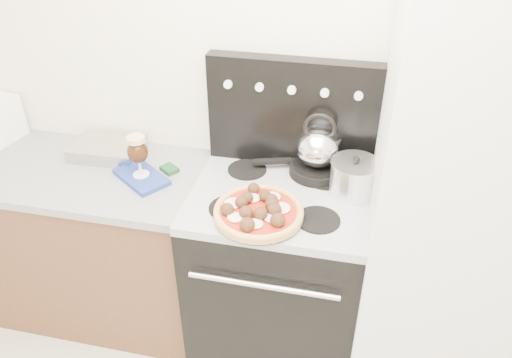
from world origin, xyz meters
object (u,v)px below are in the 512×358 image
(stove_body, at_px, (277,274))
(pizza_pan, at_px, (259,216))
(base_cabinet, at_px, (72,240))
(beer_glass, at_px, (138,156))
(pizza, at_px, (259,210))
(skillet, at_px, (316,169))
(oven_mitt, at_px, (142,177))
(stock_pot, at_px, (354,179))
(tea_kettle, at_px, (318,144))
(fridge, at_px, (453,213))

(stove_body, relative_size, pizza_pan, 2.57)
(base_cabinet, height_order, beer_glass, beer_glass)
(pizza, height_order, skillet, pizza)
(stove_body, relative_size, oven_mitt, 3.34)
(base_cabinet, xyz_separation_m, beer_glass, (0.47, -0.02, 0.59))
(pizza_pan, relative_size, pizza, 0.96)
(oven_mitt, relative_size, stock_pot, 1.32)
(base_cabinet, relative_size, stock_pot, 7.27)
(stove_body, height_order, tea_kettle, tea_kettle)
(base_cabinet, height_order, tea_kettle, tea_kettle)
(beer_glass, height_order, skillet, beer_glass)
(beer_glass, height_order, tea_kettle, tea_kettle)
(fridge, height_order, beer_glass, fridge)
(pizza, bearing_deg, fridge, 11.88)
(beer_glass, bearing_deg, oven_mitt, 0.00)
(oven_mitt, xyz_separation_m, beer_glass, (0.00, 0.00, 0.11))
(oven_mitt, bearing_deg, tea_kettle, 13.60)
(base_cabinet, distance_m, pizza, 1.19)
(pizza_pan, relative_size, tea_kettle, 1.59)
(oven_mitt, relative_size, pizza_pan, 0.77)
(stove_body, distance_m, beer_glass, 0.86)
(base_cabinet, relative_size, oven_mitt, 5.51)
(base_cabinet, distance_m, fridge, 1.88)
(stove_body, bearing_deg, pizza_pan, -106.53)
(pizza, bearing_deg, pizza_pan, 0.00)
(fridge, height_order, oven_mitt, fridge)
(stove_body, distance_m, pizza, 0.55)
(stove_body, bearing_deg, base_cabinet, 178.70)
(pizza, xyz_separation_m, tea_kettle, (0.19, 0.37, 0.12))
(base_cabinet, height_order, pizza_pan, pizza_pan)
(pizza_pan, bearing_deg, stove_body, 73.47)
(skillet, bearing_deg, fridge, -20.82)
(fridge, relative_size, beer_glass, 9.45)
(fridge, distance_m, beer_glass, 1.34)
(pizza, distance_m, skillet, 0.42)
(beer_glass, distance_m, pizza_pan, 0.62)
(stove_body, relative_size, skillet, 3.57)
(stove_body, height_order, pizza, pizza)
(tea_kettle, relative_size, stock_pot, 1.08)
(stove_body, height_order, oven_mitt, oven_mitt)
(base_cabinet, distance_m, skillet, 1.35)
(skillet, bearing_deg, tea_kettle, 0.00)
(fridge, distance_m, pizza, 0.77)
(base_cabinet, height_order, stock_pot, stock_pot)
(pizza_pan, bearing_deg, beer_glass, 162.20)
(beer_glass, bearing_deg, pizza_pan, -17.80)
(beer_glass, relative_size, tea_kettle, 0.93)
(pizza_pan, xyz_separation_m, tea_kettle, (0.19, 0.37, 0.15))
(fridge, relative_size, skillet, 7.71)
(stove_body, height_order, pizza_pan, pizza_pan)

